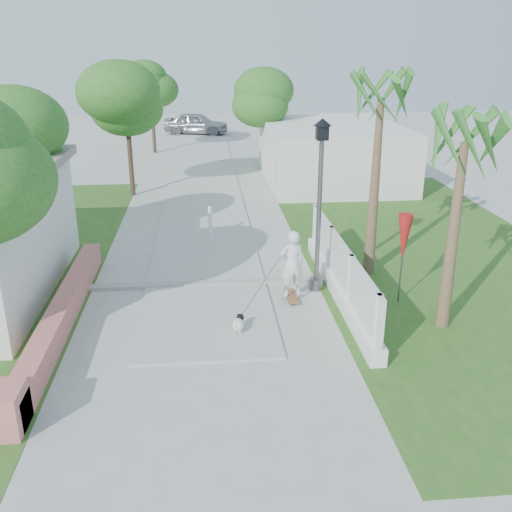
{
  "coord_description": "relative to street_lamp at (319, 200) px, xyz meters",
  "views": [
    {
      "loc": [
        0.03,
        -8.12,
        6.14
      ],
      "look_at": [
        1.28,
        5.21,
        1.1
      ],
      "focal_mm": 40.0,
      "sensor_mm": 36.0,
      "label": 1
    }
  ],
  "objects": [
    {
      "name": "grass_right",
      "position": [
        4.1,
        2.5,
        -2.42
      ],
      "size": [
        8.0,
        20.0,
        0.01
      ],
      "primitive_type": "cube",
      "color": "#295D1D",
      "rests_on": "ground"
    },
    {
      "name": "path_strip",
      "position": [
        -2.9,
        14.5,
        -2.4
      ],
      "size": [
        3.2,
        36.0,
        0.06
      ],
      "primitive_type": "cube",
      "color": "#B7B7B2",
      "rests_on": "ground"
    },
    {
      "name": "lattice_fence",
      "position": [
        0.5,
        -0.5,
        -1.88
      ],
      "size": [
        0.35,
        7.0,
        1.5
      ],
      "color": "white",
      "rests_on": "ground"
    },
    {
      "name": "tree_left_mid",
      "position": [
        -8.38,
        2.98,
        1.07
      ],
      "size": [
        3.2,
        3.2,
        4.85
      ],
      "color": "#4C3826",
      "rests_on": "ground"
    },
    {
      "name": "palm_near",
      "position": [
        2.5,
        -2.3,
        1.53
      ],
      "size": [
        1.8,
        1.8,
        4.7
      ],
      "color": "brown",
      "rests_on": "ground"
    },
    {
      "name": "patio_umbrella",
      "position": [
        1.9,
        -1.0,
        -0.74
      ],
      "size": [
        0.36,
        0.36,
        2.3
      ],
      "color": "#59595E",
      "rests_on": "ground"
    },
    {
      "name": "tree_path_right",
      "position": [
        0.32,
        14.48,
        1.07
      ],
      "size": [
        3.0,
        3.0,
        4.79
      ],
      "color": "#4C3826",
      "rests_on": "ground"
    },
    {
      "name": "palm_far",
      "position": [
        1.7,
        1.0,
        2.06
      ],
      "size": [
        1.8,
        1.8,
        5.3
      ],
      "color": "brown",
      "rests_on": "ground"
    },
    {
      "name": "building_right",
      "position": [
        3.1,
        12.5,
        -1.13
      ],
      "size": [
        6.0,
        8.0,
        2.6
      ],
      "primitive_type": "cube",
      "color": "silver",
      "rests_on": "ground"
    },
    {
      "name": "ground",
      "position": [
        -2.9,
        -5.5,
        -2.43
      ],
      "size": [
        90.0,
        90.0,
        0.0
      ],
      "primitive_type": "plane",
      "color": "#B7B7B2",
      "rests_on": "ground"
    },
    {
      "name": "pink_wall",
      "position": [
        -6.2,
        -1.95,
        -2.11
      ],
      "size": [
        0.45,
        8.2,
        0.8
      ],
      "color": "#C46664",
      "rests_on": "ground"
    },
    {
      "name": "skateboarder",
      "position": [
        -1.42,
        -1.15,
        -1.63
      ],
      "size": [
        1.8,
        1.91,
        1.84
      ],
      "rotation": [
        0.0,
        0.0,
        3.32
      ],
      "color": "brown",
      "rests_on": "ground"
    },
    {
      "name": "dog",
      "position": [
        -2.2,
        -2.22,
        -2.21
      ],
      "size": [
        0.37,
        0.57,
        0.4
      ],
      "rotation": [
        0.0,
        0.0,
        -0.29
      ],
      "color": "white",
      "rests_on": "ground"
    },
    {
      "name": "curb",
      "position": [
        -2.9,
        0.5,
        -2.38
      ],
      "size": [
        6.5,
        0.25,
        0.1
      ],
      "primitive_type": "cube",
      "color": "#999993",
      "rests_on": "ground"
    },
    {
      "name": "tree_path_far",
      "position": [
        -5.68,
        20.48,
        1.39
      ],
      "size": [
        3.2,
        3.2,
        5.17
      ],
      "color": "#4C3826",
      "rests_on": "ground"
    },
    {
      "name": "parked_car",
      "position": [
        -3.25,
        27.38,
        -1.67
      ],
      "size": [
        4.77,
        2.97,
        1.51
      ],
      "primitive_type": "imported",
      "rotation": [
        0.0,
        0.0,
        1.29
      ],
      "color": "#B2B4BA",
      "rests_on": "ground"
    },
    {
      "name": "street_lamp",
      "position": [
        0.0,
        0.0,
        0.0
      ],
      "size": [
        0.44,
        0.44,
        4.44
      ],
      "color": "#59595E",
      "rests_on": "ground"
    },
    {
      "name": "bollard",
      "position": [
        -2.7,
        4.5,
        -1.84
      ],
      "size": [
        0.14,
        0.14,
        1.09
      ],
      "color": "white",
      "rests_on": "ground"
    },
    {
      "name": "tree_path_left",
      "position": [
        -5.88,
        10.48,
        1.39
      ],
      "size": [
        3.4,
        3.4,
        5.23
      ],
      "color": "#4C3826",
      "rests_on": "ground"
    }
  ]
}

